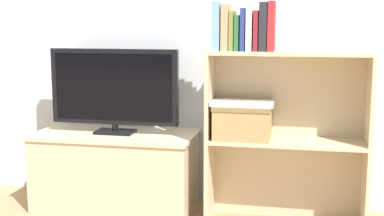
# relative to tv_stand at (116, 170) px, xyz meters

# --- Properties ---
(wall_back) EXTENTS (10.00, 0.05, 2.40)m
(wall_back) POSITION_rel_tv_stand_xyz_m (0.47, 0.25, 0.98)
(wall_back) COLOR silver
(wall_back) RESTS_ON ground_plane
(tv_stand) EXTENTS (0.93, 0.45, 0.44)m
(tv_stand) POSITION_rel_tv_stand_xyz_m (0.00, 0.00, 0.00)
(tv_stand) COLOR #CCB793
(tv_stand) RESTS_ON ground_plane
(tv) EXTENTS (0.75, 0.14, 0.49)m
(tv) POSITION_rel_tv_stand_xyz_m (0.00, -0.00, 0.48)
(tv) COLOR black
(tv) RESTS_ON tv_stand
(bookshelf_lower_tier) EXTENTS (0.84, 0.27, 0.47)m
(bookshelf_lower_tier) POSITION_rel_tv_stand_xyz_m (0.98, -0.03, 0.07)
(bookshelf_lower_tier) COLOR #CCB793
(bookshelf_lower_tier) RESTS_ON ground_plane
(bookshelf_upper_tier) EXTENTS (0.84, 0.27, 0.46)m
(bookshelf_upper_tier) POSITION_rel_tv_stand_xyz_m (0.98, -0.03, 0.53)
(bookshelf_upper_tier) COLOR #CCB793
(bookshelf_upper_tier) RESTS_ON bookshelf_lower_tier
(book_skyblue) EXTENTS (0.04, 0.13, 0.25)m
(book_skyblue) POSITION_rel_tv_stand_xyz_m (0.61, -0.11, 0.83)
(book_skyblue) COLOR #709ECC
(book_skyblue) RESTS_ON bookshelf_upper_tier
(book_tan) EXTENTS (0.04, 0.14, 0.24)m
(book_tan) POSITION_rel_tv_stand_xyz_m (0.66, -0.11, 0.83)
(book_tan) COLOR tan
(book_tan) RESTS_ON bookshelf_upper_tier
(book_olive) EXTENTS (0.02, 0.14, 0.20)m
(book_olive) POSITION_rel_tv_stand_xyz_m (0.69, -0.11, 0.81)
(book_olive) COLOR olive
(book_olive) RESTS_ON bookshelf_upper_tier
(book_forest) EXTENTS (0.02, 0.13, 0.18)m
(book_forest) POSITION_rel_tv_stand_xyz_m (0.72, -0.11, 0.80)
(book_forest) COLOR #286638
(book_forest) RESTS_ON bookshelf_upper_tier
(book_navy) EXTENTS (0.02, 0.15, 0.22)m
(book_navy) POSITION_rel_tv_stand_xyz_m (0.75, -0.11, 0.82)
(book_navy) COLOR navy
(book_navy) RESTS_ON bookshelf_upper_tier
(book_ivory) EXTENTS (0.03, 0.14, 0.22)m
(book_ivory) POSITION_rel_tv_stand_xyz_m (0.78, -0.11, 0.82)
(book_ivory) COLOR silver
(book_ivory) RESTS_ON bookshelf_upper_tier
(book_maroon) EXTENTS (0.02, 0.15, 0.20)m
(book_maroon) POSITION_rel_tv_stand_xyz_m (0.81, -0.11, 0.81)
(book_maroon) COLOR maroon
(book_maroon) RESTS_ON bookshelf_upper_tier
(book_charcoal) EXTENTS (0.04, 0.14, 0.25)m
(book_charcoal) POSITION_rel_tv_stand_xyz_m (0.85, -0.11, 0.83)
(book_charcoal) COLOR #232328
(book_charcoal) RESTS_ON bookshelf_upper_tier
(book_crimson) EXTENTS (0.03, 0.15, 0.25)m
(book_crimson) POSITION_rel_tv_stand_xyz_m (0.89, -0.11, 0.83)
(book_crimson) COLOR #B22328
(book_crimson) RESTS_ON bookshelf_upper_tier
(baby_monitor) EXTENTS (0.05, 0.03, 0.13)m
(baby_monitor) POSITION_rel_tv_stand_xyz_m (1.34, -0.08, 0.76)
(baby_monitor) COLOR white
(baby_monitor) RESTS_ON bookshelf_upper_tier
(storage_basket_left) EXTENTS (0.30, 0.23, 0.18)m
(storage_basket_left) POSITION_rel_tv_stand_xyz_m (0.75, -0.10, 0.35)
(storage_basket_left) COLOR tan
(storage_basket_left) RESTS_ON bookshelf_lower_tier
(laptop) EXTENTS (0.33, 0.22, 0.02)m
(laptop) POSITION_rel_tv_stand_xyz_m (0.75, -0.10, 0.44)
(laptop) COLOR #BCBCC1
(laptop) RESTS_ON storage_basket_left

